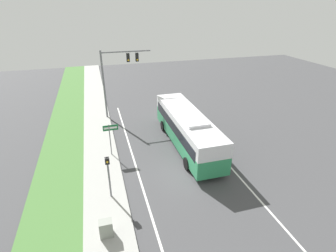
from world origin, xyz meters
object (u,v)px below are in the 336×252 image
utility_cabinet (106,228)px  bus (187,127)px  signal_gantry (116,71)px  pedestrian_signal (108,171)px  street_sign (110,134)px

utility_cabinet → bus: bearing=47.6°
signal_gantry → utility_cabinet: bearing=-99.1°
signal_gantry → pedestrian_signal: (-2.19, -13.71, -3.07)m
utility_cabinet → street_sign: bearing=82.8°
pedestrian_signal → signal_gantry: bearing=80.9°
pedestrian_signal → street_sign: size_ratio=1.08×
signal_gantry → pedestrian_signal: 14.22m
signal_gantry → street_sign: (-1.62, -8.35, -3.15)m
street_sign → utility_cabinet: (-1.09, -8.60, -1.41)m
signal_gantry → pedestrian_signal: bearing=-99.1°
street_sign → bus: bearing=-1.0°
signal_gantry → pedestrian_signal: signal_gantry is taller
signal_gantry → street_sign: size_ratio=2.57×
bus → street_sign: bearing=179.0°
bus → signal_gantry: signal_gantry is taller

